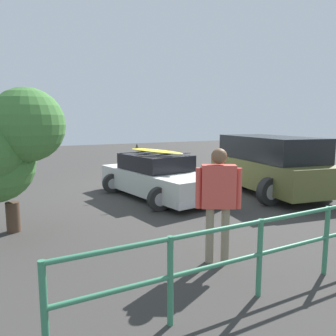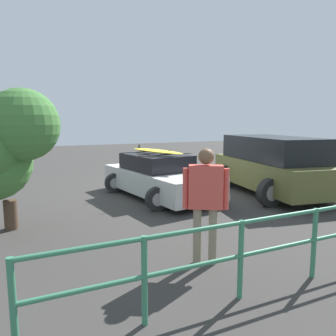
{
  "view_description": "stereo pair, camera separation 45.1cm",
  "coord_description": "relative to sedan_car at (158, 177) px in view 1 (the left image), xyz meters",
  "views": [
    {
      "loc": [
        4.68,
        9.2,
        2.26
      ],
      "look_at": [
        0.3,
        1.18,
        0.95
      ],
      "focal_mm": 35.0,
      "sensor_mm": 36.0,
      "label": 1
    },
    {
      "loc": [
        4.28,
        9.41,
        2.26
      ],
      "look_at": [
        0.3,
        1.18,
        0.95
      ],
      "focal_mm": 35.0,
      "sensor_mm": 36.0,
      "label": 2
    }
  ],
  "objects": [
    {
      "name": "ground_plane",
      "position": [
        -0.31,
        -0.54,
        -0.62
      ],
      "size": [
        44.0,
        44.0,
        0.02
      ],
      "primitive_type": "cube",
      "color": "#383533",
      "rests_on": "ground"
    },
    {
      "name": "sedan_car",
      "position": [
        0.0,
        0.0,
        0.0
      ],
      "size": [
        2.7,
        4.42,
        1.56
      ],
      "color": "silver",
      "rests_on": "ground"
    },
    {
      "name": "suv_car",
      "position": [
        -3.34,
        1.19,
        0.31
      ],
      "size": [
        3.06,
        4.85,
        1.79
      ],
      "color": "brown",
      "rests_on": "ground"
    },
    {
      "name": "person_bystander",
      "position": [
        1.27,
        4.63,
        0.5
      ],
      "size": [
        0.63,
        0.45,
        1.85
      ],
      "color": "gray",
      "rests_on": "ground"
    }
  ]
}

